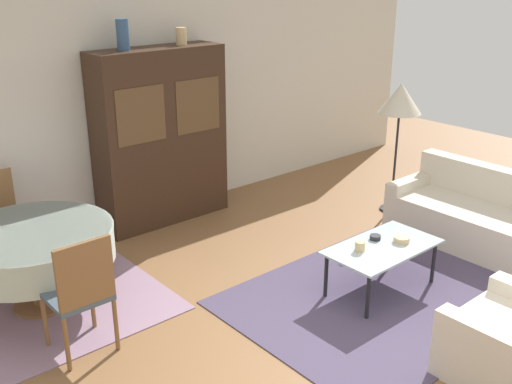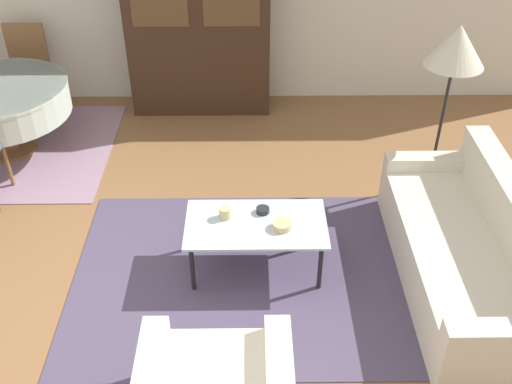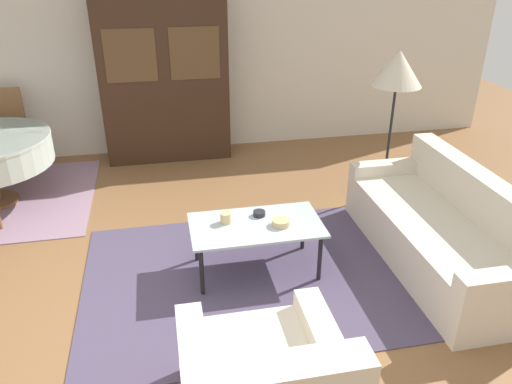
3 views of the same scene
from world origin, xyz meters
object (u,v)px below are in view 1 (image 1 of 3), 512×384
object	(u,v)px
dining_table	(34,246)
vase_tall	(123,35)
floor_lamp	(400,101)
bowl	(402,239)
dining_chair_near	(81,290)
display_cabinet	(161,137)
vase_short	(181,36)
cup	(360,246)
couch	(490,222)
coffee_table	(382,250)
bowl_small	(375,237)

from	to	relation	value
dining_table	vase_tall	size ratio (longest dim) A/B	4.26
floor_lamp	bowl	world-z (taller)	floor_lamp
dining_table	dining_chair_near	size ratio (longest dim) A/B	1.39
display_cabinet	vase_tall	bearing A→B (deg)	179.86
floor_lamp	bowl	bearing A→B (deg)	-140.81
dining_chair_near	vase_short	distance (m)	3.33
floor_lamp	dining_table	bearing A→B (deg)	171.45
dining_table	floor_lamp	bearing A→B (deg)	-8.55
floor_lamp	cup	bearing A→B (deg)	-150.68
dining_table	cup	world-z (taller)	dining_table
floor_lamp	vase_tall	bearing A→B (deg)	148.74
couch	bowl	bearing A→B (deg)	85.48
dining_chair_near	floor_lamp	size ratio (longest dim) A/B	0.62
dining_chair_near	bowl	world-z (taller)	dining_chair_near
dining_table	floor_lamp	world-z (taller)	floor_lamp
couch	bowl	world-z (taller)	couch
cup	vase_short	size ratio (longest dim) A/B	0.48
display_cabinet	dining_chair_near	xyz separation A→B (m)	(-1.92, -1.89, -0.44)
bowl	vase_short	size ratio (longest dim) A/B	0.77
bowl	vase_short	world-z (taller)	vase_short
coffee_table	bowl_small	bearing A→B (deg)	67.85
display_cabinet	bowl	size ratio (longest dim) A/B	13.78
dining_table	bowl	distance (m)	3.28
dining_table	bowl_small	bearing A→B (deg)	-32.63
couch	bowl	size ratio (longest dim) A/B	14.18
coffee_table	floor_lamp	size ratio (longest dim) A/B	0.69
couch	vase_short	size ratio (longest dim) A/B	10.91
cup	vase_tall	size ratio (longest dim) A/B	0.28
couch	vase_short	bearing A→B (deg)	32.49
coffee_table	floor_lamp	bearing A→B (deg)	34.40
bowl_small	couch	bearing A→B (deg)	-11.09
dining_chair_near	vase_tall	distance (m)	2.92
vase_tall	vase_short	size ratio (longest dim) A/B	1.69
couch	floor_lamp	distance (m)	1.71
dining_table	bowl_small	world-z (taller)	dining_table
vase_tall	vase_short	bearing A→B (deg)	0.00
vase_tall	vase_short	xyz separation A→B (m)	(0.72, 0.00, -0.07)
cup	bowl	size ratio (longest dim) A/B	0.63
cup	bowl_small	distance (m)	0.30
coffee_table	dining_table	world-z (taller)	dining_table
floor_lamp	vase_short	bearing A→B (deg)	140.15
couch	display_cabinet	bearing A→B (deg)	36.96
cup	vase_tall	bearing A→B (deg)	105.42
bowl_small	vase_short	world-z (taller)	vase_short
floor_lamp	vase_short	xyz separation A→B (m)	(-1.93, 1.61, 0.74)
coffee_table	vase_tall	size ratio (longest dim) A/B	3.36
coffee_table	vase_tall	world-z (taller)	vase_tall
dining_table	dining_chair_near	world-z (taller)	dining_chair_near
couch	cup	xyz separation A→B (m)	(-1.85, 0.25, 0.21)
bowl	bowl_small	xyz separation A→B (m)	(-0.14, 0.19, -0.01)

